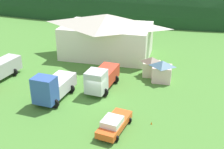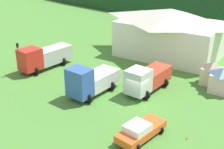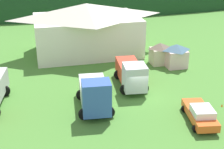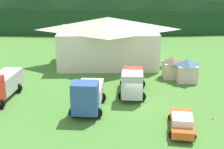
# 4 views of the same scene
# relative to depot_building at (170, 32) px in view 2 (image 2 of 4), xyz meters

# --- Properties ---
(ground_plane) EXTENTS (200.00, 200.00, 0.00)m
(ground_plane) POSITION_rel_depot_building_xyz_m (2.90, -15.16, -3.65)
(ground_plane) COLOR #477F33
(depot_building) EXTENTS (15.39, 9.84, 7.08)m
(depot_building) POSITION_rel_depot_building_xyz_m (0.00, 0.00, 0.00)
(depot_building) COLOR white
(depot_building) RESTS_ON ground
(play_shed_cream) EXTENTS (2.45, 2.20, 2.85)m
(play_shed_cream) POSITION_rel_depot_building_xyz_m (8.38, -6.60, -2.18)
(play_shed_cream) COLOR beige
(play_shed_cream) RESTS_ON ground
(play_shed_pink) EXTENTS (2.73, 2.49, 3.00)m
(play_shed_pink) POSITION_rel_depot_building_xyz_m (9.99, -8.06, -2.10)
(play_shed_pink) COLOR beige
(play_shed_pink) RESTS_ON ground
(crane_truck_red) EXTENTS (3.73, 7.89, 3.33)m
(crane_truck_red) POSITION_rel_depot_building_xyz_m (-12.10, -13.80, -1.93)
(crane_truck_red) COLOR red
(crane_truck_red) RESTS_ON ground
(box_truck_blue) EXTENTS (3.70, 6.76, 3.68)m
(box_truck_blue) POSITION_rel_depot_building_xyz_m (-2.21, -16.66, -1.93)
(box_truck_blue) COLOR #3356AD
(box_truck_blue) RESTS_ON ground
(tow_truck_silver) EXTENTS (3.50, 7.03, 3.25)m
(tow_truck_silver) POSITION_rel_depot_building_xyz_m (2.68, -12.55, -2.00)
(tow_truck_silver) COLOR silver
(tow_truck_silver) RESTS_ON ground
(service_pickup_orange) EXTENTS (2.94, 5.36, 1.66)m
(service_pickup_orange) POSITION_rel_depot_building_xyz_m (6.49, -21.18, -2.82)
(service_pickup_orange) COLOR #EA5923
(service_pickup_orange) RESTS_ON ground
(traffic_light_west) EXTENTS (0.20, 0.32, 4.30)m
(traffic_light_west) POSITION_rel_depot_building_xyz_m (-13.09, -17.06, -1.02)
(traffic_light_west) COLOR #4C4C51
(traffic_light_west) RESTS_ON ground
(traffic_cone_near_pickup) EXTENTS (0.36, 0.36, 0.61)m
(traffic_cone_near_pickup) POSITION_rel_depot_building_xyz_m (-2.59, -11.68, -3.65)
(traffic_cone_near_pickup) COLOR orange
(traffic_cone_near_pickup) RESTS_ON ground
(traffic_cone_mid_row) EXTENTS (0.36, 0.36, 0.60)m
(traffic_cone_mid_row) POSITION_rel_depot_building_xyz_m (10.03, -19.09, -3.65)
(traffic_cone_mid_row) COLOR orange
(traffic_cone_mid_row) RESTS_ON ground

